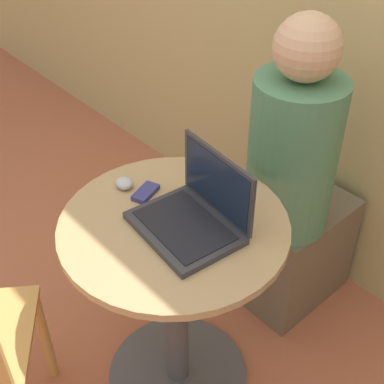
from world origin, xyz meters
The scene contains 6 objects.
ground_plane centered at (0.00, 0.00, 0.00)m, with size 12.00×12.00×0.00m, color #B26042.
round_table centered at (0.00, 0.00, 0.48)m, with size 0.67×0.67×0.76m.
laptop centered at (0.05, 0.04, 0.81)m, with size 0.32×0.26×0.22m.
cell_phone centered at (-0.16, 0.02, 0.77)m, with size 0.08×0.11×0.02m.
computer_mouse centered at (-0.23, -0.01, 0.78)m, with size 0.06×0.05×0.03m.
person_seated centered at (0.00, 0.58, 0.53)m, with size 0.31×0.48×1.25m.
Camera 1 is at (0.90, -0.73, 1.78)m, focal length 50.00 mm.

